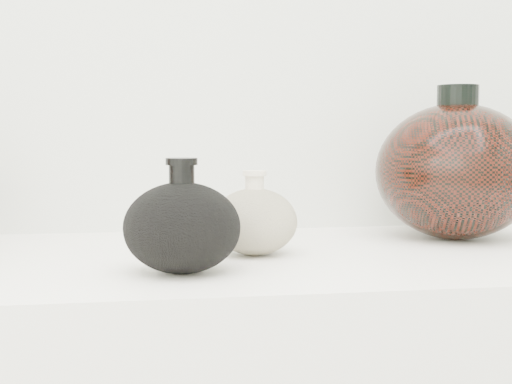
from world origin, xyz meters
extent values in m
cube|color=white|center=(0.00, 0.95, 0.89)|extent=(1.20, 0.50, 0.03)
ellipsoid|color=black|center=(-0.07, 0.83, 0.95)|extent=(0.14, 0.14, 0.11)
cylinder|color=black|center=(-0.07, 0.83, 1.01)|extent=(0.03, 0.03, 0.03)
cylinder|color=black|center=(-0.07, 0.83, 1.03)|extent=(0.04, 0.04, 0.01)
ellipsoid|color=beige|center=(0.03, 0.94, 0.94)|extent=(0.13, 0.13, 0.09)
cylinder|color=beige|center=(0.03, 0.94, 1.00)|extent=(0.03, 0.03, 0.03)
cylinder|color=beige|center=(0.03, 0.94, 1.01)|extent=(0.04, 0.04, 0.01)
ellipsoid|color=black|center=(0.36, 1.04, 1.00)|extent=(0.30, 0.30, 0.21)
cylinder|color=black|center=(0.36, 1.04, 1.12)|extent=(0.08, 0.08, 0.04)
camera|label=1|loc=(-0.12, 0.01, 1.06)|focal=50.00mm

